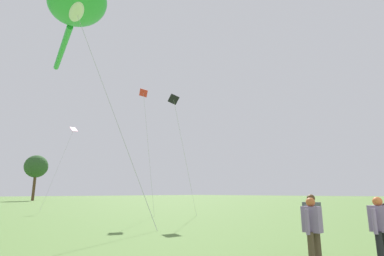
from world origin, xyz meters
The scene contains 8 objects.
big_show_kite centered at (-0.87, 15.45, 12.34)m, with size 5.05×13.89×12.93m.
person_redhead_woman centered at (1.27, 3.27, 0.97)m, with size 0.60×0.46×1.68m.
person_child_front centered at (1.14, 1.61, 0.94)m, with size 0.58×0.45×1.63m.
person_tall_center centered at (0.03, 2.75, 0.93)m, with size 0.58×0.41×1.61m.
small_kite_triangle_green centered at (6.19, 18.14, 8.80)m, with size 1.40×0.86×9.78m.
small_kite_diamond_red centered at (6.98, 15.38, 7.97)m, with size 3.33×0.95×8.81m.
small_kite_box_yellow centered at (5.79, 30.17, 7.83)m, with size 3.89×2.81×8.59m.
tree_broad_distant centered at (15.19, 69.37, 7.20)m, with size 4.82×4.82×9.68m.
Camera 1 is at (-7.16, -0.38, 1.73)m, focal length 27.85 mm.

